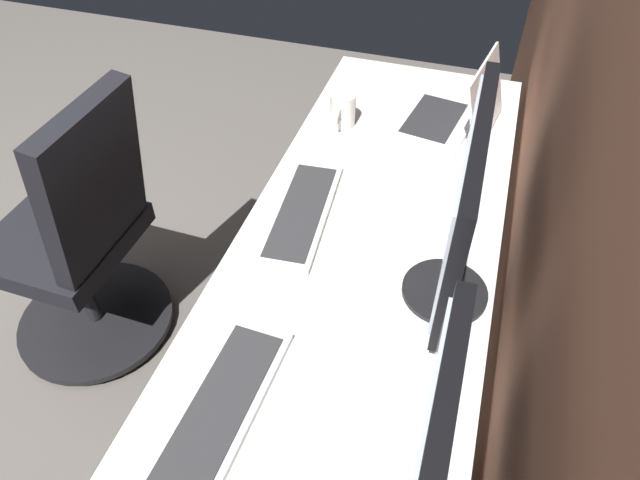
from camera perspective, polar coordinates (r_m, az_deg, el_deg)
The scene contains 8 objects.
wall_back at distance 0.81m, azimuth 27.90°, elevation 3.11°, with size 5.30×0.10×2.60m, color brown.
desk at distance 1.37m, azimuth 2.01°, elevation -8.85°, with size 2.38×0.66×0.73m.
monitor_secondary at distance 1.21m, azimuth 13.87°, elevation 2.97°, with size 0.50×0.20×0.46m.
laptop_leftmost at distance 1.90m, azimuth 13.08°, elevation 12.22°, with size 0.35×0.35×0.23m.
keyboard_main at distance 1.20m, azimuth -9.85°, elevation -16.14°, with size 0.43×0.16×0.02m.
keyboard_spare at distance 1.54m, azimuth -1.84°, elevation 2.74°, with size 0.43×0.17×0.02m.
coffee_mug at distance 1.87m, azimuth 2.23°, elevation 12.68°, with size 0.12×0.08×0.11m.
office_chair at distance 2.01m, azimuth -22.48°, elevation -0.48°, with size 0.56×0.56×0.97m.
Camera 1 is at (0.63, 1.89, 1.77)m, focal length 32.41 mm.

